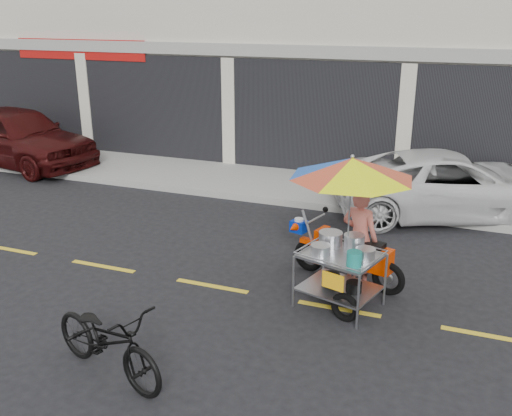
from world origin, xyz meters
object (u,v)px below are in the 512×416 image
(maroon_sedan, at_px, (17,136))
(near_bicycle, at_px, (107,340))
(food_vendor_rig, at_px, (352,208))
(white_pickup, at_px, (451,184))

(maroon_sedan, bearing_deg, near_bicycle, -121.85)
(maroon_sedan, height_order, food_vendor_rig, food_vendor_rig)
(maroon_sedan, distance_m, near_bicycle, 10.63)
(maroon_sedan, relative_size, food_vendor_rig, 2.14)
(near_bicycle, bearing_deg, food_vendor_rig, -19.13)
(near_bicycle, bearing_deg, maroon_sedan, 65.20)
(white_pickup, distance_m, near_bicycle, 7.93)
(maroon_sedan, height_order, near_bicycle, maroon_sedan)
(maroon_sedan, relative_size, near_bicycle, 2.64)
(white_pickup, bearing_deg, near_bicycle, 133.36)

